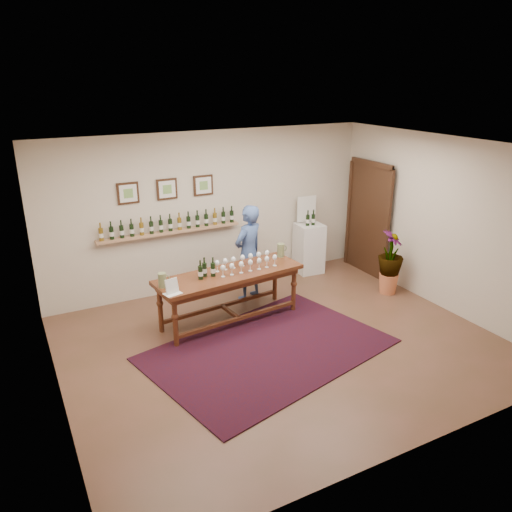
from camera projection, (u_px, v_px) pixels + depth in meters
name	position (u px, v px, depth m)	size (l,w,h in m)	color
ground	(282.00, 344.00, 7.23)	(6.00, 6.00, 0.00)	brown
room_shell	(330.00, 220.00, 9.31)	(6.00, 6.00, 6.00)	beige
rug	(269.00, 349.00, 7.07)	(3.28, 2.19, 0.02)	#430C0E
tasting_table	(230.00, 280.00, 7.68)	(2.38, 0.98, 0.82)	#492212
table_glasses	(246.00, 263.00, 7.76)	(1.41, 0.33, 0.20)	white
table_bottles	(206.00, 269.00, 7.43)	(0.25, 0.14, 0.27)	black
pitcher_left	(162.00, 280.00, 7.08)	(0.14, 0.14, 0.21)	olive
pitcher_right	(281.00, 250.00, 8.27)	(0.14, 0.14, 0.22)	olive
menu_card	(172.00, 286.00, 6.88)	(0.23, 0.17, 0.21)	silver
display_pedestal	(309.00, 248.00, 9.73)	(0.48, 0.48, 0.97)	silver
pedestal_bottles	(311.00, 218.00, 9.46)	(0.28, 0.07, 0.28)	black
info_sign	(306.00, 209.00, 9.59)	(0.40, 0.02, 0.55)	silver
potted_plant	(390.00, 262.00, 8.73)	(0.74, 0.74, 0.99)	#C66A42
person	(248.00, 253.00, 8.43)	(0.61, 0.40, 1.67)	#364D80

